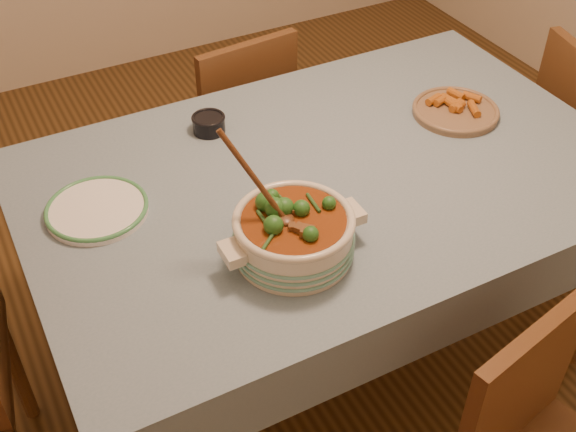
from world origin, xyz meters
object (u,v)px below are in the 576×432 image
Objects in this scene: stew_casserole at (294,232)px; condiment_bowl at (209,123)px; dining_table at (329,197)px; fried_plate at (456,110)px; white_plate at (97,209)px; chair_far at (237,120)px.

stew_casserole is 0.59m from condiment_bowl.
fried_plate is at bearing 8.47° from dining_table.
fried_plate is at bearing -2.74° from white_plate.
condiment_bowl is (0.03, 0.59, -0.04)m from stew_casserole.
chair_far is (0.27, 0.43, -0.32)m from condiment_bowl.
condiment_bowl is 0.15× the size of chair_far.
fried_plate is (0.71, -0.27, -0.01)m from condiment_bowl.
condiment_bowl is 0.59m from chair_far.
stew_casserole is at bearing -44.72° from white_plate.
white_plate is at bearing -152.09° from condiment_bowl.
white_plate reaches higher than dining_table.
fried_plate reaches higher than dining_table.
dining_table is at bearing 80.15° from chair_far.
stew_casserole reaches higher than dining_table.
dining_table is 4.61× the size of stew_casserole.
stew_casserole is 2.90× the size of condiment_bowl.
chair_far is at bearing 86.17° from dining_table.
dining_table is 0.79m from chair_far.
white_plate is 0.46m from condiment_bowl.
condiment_bowl reaches higher than dining_table.
white_plate is at bearing 168.57° from dining_table.
stew_casserole is 1.11m from chair_far.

